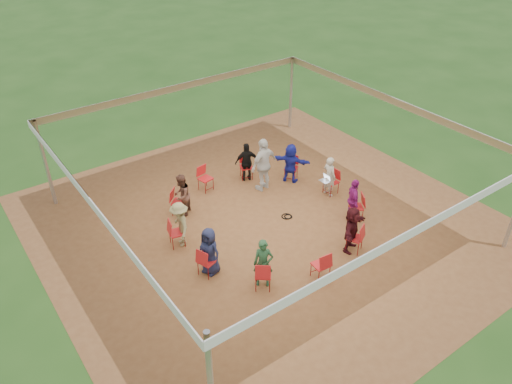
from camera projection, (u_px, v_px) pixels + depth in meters
ground at (266, 224)px, 15.63m from camera, size 80.00×80.00×0.00m
dirt_patch at (266, 223)px, 15.63m from camera, size 13.00×13.00×0.00m
tent at (267, 157)px, 14.34m from camera, size 10.33×10.33×3.00m
chair_0 at (331, 182)px, 16.85m from camera, size 0.46×0.44×0.90m
chair_1 at (291, 168)px, 17.63m from camera, size 0.60×0.60×0.90m
chair_2 at (246, 167)px, 17.69m from camera, size 0.56×0.57×0.90m
chair_3 at (205, 179)px, 17.02m from camera, size 0.49×0.51×0.90m
chair_4 at (179, 202)px, 15.83m from camera, size 0.61×0.61×0.90m
chair_5 at (177, 233)px, 14.50m from camera, size 0.53×0.51×0.90m
chair_6 at (207, 261)px, 13.45m from camera, size 0.55×0.54×0.90m
chair_7 at (263, 274)px, 13.02m from camera, size 0.60×0.61×0.90m
chair_8 at (321, 265)px, 13.33m from camera, size 0.46×0.48×0.90m
chair_9 at (355, 238)px, 14.30m from camera, size 0.57×0.58×0.90m
chair_10 at (356, 207)px, 15.61m from camera, size 0.59×0.58×0.90m
person_seated_0 at (329, 176)px, 16.64m from camera, size 0.36×0.54×1.44m
person_seated_1 at (291, 163)px, 17.38m from camera, size 1.17×1.38×1.44m
person_seated_2 at (247, 162)px, 17.44m from camera, size 0.94×0.72×1.44m
person_seated_3 at (182, 195)px, 15.67m from camera, size 0.78×0.77×1.44m
person_seated_4 at (180, 224)px, 14.39m from camera, size 0.67×1.01×1.44m
person_seated_5 at (209, 251)px, 13.39m from camera, size 0.60×0.79×1.44m
person_seated_6 at (263, 263)px, 12.97m from camera, size 0.62×0.59×1.44m
person_seated_7 at (352, 229)px, 14.19m from camera, size 1.41×1.05×1.44m
person_seated_8 at (353, 200)px, 15.45m from camera, size 0.80×0.94×1.44m
standing_person at (264, 165)px, 16.82m from camera, size 1.20×0.76×1.91m
cable_coil at (287, 216)px, 15.92m from camera, size 0.36×0.36×0.03m
laptop at (326, 179)px, 16.58m from camera, size 0.28×0.34×0.23m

